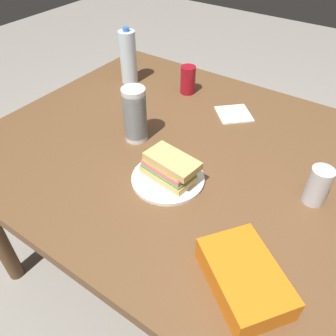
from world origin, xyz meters
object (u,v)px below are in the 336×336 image
(sandwich, at_px, (169,168))
(water_bottle_tall, at_px, (128,57))
(paper_plate, at_px, (168,178))
(soda_can_red, at_px, (188,80))
(plastic_cup_stack, at_px, (135,115))
(soda_can_silver, at_px, (318,186))
(dining_table, at_px, (223,180))
(chip_bag, at_px, (244,277))

(sandwich, height_order, water_bottle_tall, water_bottle_tall)
(paper_plate, relative_size, sandwich, 1.22)
(soda_can_red, xyz_separation_m, water_bottle_tall, (-0.28, -0.07, 0.06))
(soda_can_red, xyz_separation_m, plastic_cup_stack, (0.03, -0.40, 0.04))
(soda_can_silver, bearing_deg, dining_table, -179.90)
(soda_can_red, distance_m, water_bottle_tall, 0.29)
(sandwich, xyz_separation_m, chip_bag, (0.35, -0.20, -0.02))
(dining_table, height_order, soda_can_red, soda_can_red)
(paper_plate, relative_size, soda_can_silver, 1.93)
(soda_can_red, bearing_deg, dining_table, -43.12)
(paper_plate, distance_m, sandwich, 0.05)
(dining_table, relative_size, plastic_cup_stack, 8.63)
(paper_plate, bearing_deg, sandwich, 19.04)
(dining_table, height_order, sandwich, sandwich)
(chip_bag, xyz_separation_m, water_bottle_tall, (-0.89, 0.66, 0.08))
(soda_can_silver, bearing_deg, soda_can_red, 152.48)
(sandwich, xyz_separation_m, soda_can_silver, (0.41, 0.17, 0.01))
(sandwich, relative_size, soda_can_silver, 1.58)
(soda_can_red, height_order, soda_can_silver, same)
(sandwich, xyz_separation_m, plastic_cup_stack, (-0.23, 0.12, 0.05))
(chip_bag, bearing_deg, dining_table, 159.04)
(dining_table, height_order, plastic_cup_stack, plastic_cup_stack)
(paper_plate, distance_m, water_bottle_tall, 0.71)
(water_bottle_tall, relative_size, plastic_cup_stack, 1.23)
(paper_plate, distance_m, chip_bag, 0.41)
(water_bottle_tall, bearing_deg, paper_plate, -40.43)
(paper_plate, xyz_separation_m, soda_can_red, (-0.26, 0.52, 0.06))
(sandwich, bearing_deg, water_bottle_tall, 139.86)
(soda_can_red, height_order, plastic_cup_stack, plastic_cup_stack)
(chip_bag, height_order, plastic_cup_stack, plastic_cup_stack)
(soda_can_red, xyz_separation_m, soda_can_silver, (0.66, -0.35, 0.00))
(soda_can_red, bearing_deg, plastic_cup_stack, -85.72)
(sandwich, relative_size, water_bottle_tall, 0.77)
(plastic_cup_stack, bearing_deg, paper_plate, -27.96)
(soda_can_silver, bearing_deg, plastic_cup_stack, -175.05)
(plastic_cup_stack, bearing_deg, dining_table, 9.09)
(paper_plate, height_order, soda_can_red, soda_can_red)
(water_bottle_tall, height_order, plastic_cup_stack, water_bottle_tall)
(soda_can_red, distance_m, soda_can_silver, 0.75)
(dining_table, xyz_separation_m, chip_bag, (0.24, -0.38, 0.11))
(dining_table, xyz_separation_m, sandwich, (-0.11, -0.17, 0.13))
(water_bottle_tall, height_order, soda_can_silver, water_bottle_tall)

